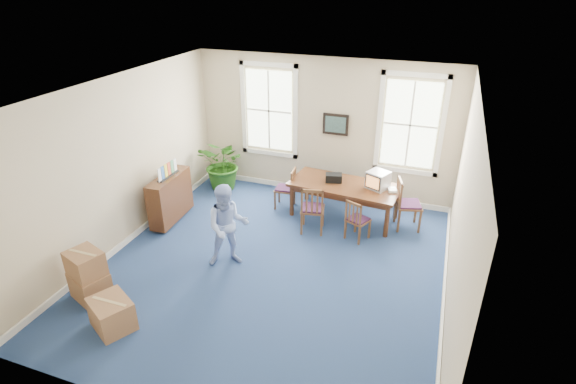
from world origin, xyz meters
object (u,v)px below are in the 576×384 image
(chair_near_left, at_px, (313,208))
(man, at_px, (228,226))
(conference_table, at_px, (344,201))
(crt_tv, at_px, (378,180))
(cardboard_boxes, at_px, (104,273))
(credenza, at_px, (171,200))
(potted_plant, at_px, (224,164))

(chair_near_left, height_order, man, man)
(conference_table, xyz_separation_m, crt_tv, (0.67, 0.05, 0.57))
(conference_table, distance_m, chair_near_left, 0.92)
(crt_tv, relative_size, chair_near_left, 0.42)
(crt_tv, xyz_separation_m, man, (-2.23, -2.43, -0.18))
(conference_table, bearing_deg, cardboard_boxes, -122.21)
(man, relative_size, cardboard_boxes, 0.98)
(credenza, distance_m, cardboard_boxes, 2.53)
(potted_plant, bearing_deg, man, -61.92)
(man, height_order, potted_plant, man)
(conference_table, height_order, potted_plant, potted_plant)
(conference_table, distance_m, credenza, 3.68)
(crt_tv, relative_size, man, 0.28)
(conference_table, distance_m, crt_tv, 0.88)
(crt_tv, bearing_deg, chair_near_left, -119.15)
(crt_tv, distance_m, cardboard_boxes, 5.44)
(chair_near_left, height_order, cardboard_boxes, chair_near_left)
(conference_table, height_order, man, man)
(conference_table, relative_size, man, 1.47)
(credenza, xyz_separation_m, cardboard_boxes, (0.36, -2.50, -0.03))
(chair_near_left, distance_m, potted_plant, 2.84)
(conference_table, height_order, credenza, credenza)
(conference_table, bearing_deg, man, -117.39)
(credenza, bearing_deg, chair_near_left, 9.04)
(conference_table, height_order, chair_near_left, chair_near_left)
(credenza, height_order, cardboard_boxes, credenza)
(conference_table, relative_size, credenza, 1.84)
(cardboard_boxes, bearing_deg, crt_tv, 46.77)
(potted_plant, bearing_deg, credenza, -101.19)
(crt_tv, bearing_deg, credenza, -135.65)
(cardboard_boxes, bearing_deg, potted_plant, 90.11)
(man, distance_m, cardboard_boxes, 2.14)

